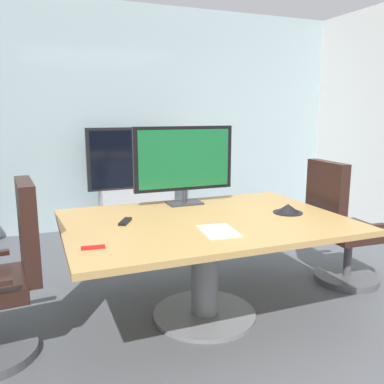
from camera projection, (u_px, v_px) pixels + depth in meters
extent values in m
plane|color=#515459|center=(228.00, 334.00, 2.77)|extent=(7.15, 7.15, 0.00)
cube|color=#9EB2B7|center=(125.00, 118.00, 5.25)|extent=(6.15, 0.10, 2.83)
cube|color=#B2894C|center=(205.00, 222.00, 2.88)|extent=(1.96, 1.37, 0.04)
cylinder|color=slate|center=(205.00, 271.00, 2.95)|extent=(0.20, 0.20, 0.71)
cylinder|color=slate|center=(204.00, 314.00, 3.02)|extent=(0.76, 0.76, 0.03)
cube|color=black|center=(28.00, 229.00, 2.46)|extent=(0.12, 0.46, 0.60)
cylinder|color=#4C4C51|center=(346.00, 278.00, 3.63)|extent=(0.56, 0.56, 0.06)
cylinder|color=#4C4C51|center=(348.00, 256.00, 3.59)|extent=(0.07, 0.07, 0.36)
cube|color=black|center=(350.00, 232.00, 3.55)|extent=(0.51, 0.51, 0.10)
cube|color=black|center=(326.00, 197.00, 3.40)|extent=(0.12, 0.46, 0.60)
cube|color=black|center=(371.00, 227.00, 3.28)|extent=(0.28, 0.07, 0.03)
cube|color=black|center=(330.00, 212.00, 3.76)|extent=(0.28, 0.07, 0.03)
cube|color=#333338|center=(185.00, 203.00, 3.35)|extent=(0.28, 0.18, 0.02)
cylinder|color=#333338|center=(185.00, 196.00, 3.33)|extent=(0.04, 0.04, 0.10)
cube|color=black|center=(184.00, 158.00, 3.29)|extent=(0.84, 0.04, 0.52)
cube|color=#14592D|center=(185.00, 159.00, 3.27)|extent=(0.77, 0.01, 0.47)
cube|color=#B7BABC|center=(137.00, 209.00, 5.16)|extent=(0.90, 0.36, 0.55)
cube|color=black|center=(136.00, 158.00, 5.02)|extent=(1.20, 0.06, 0.76)
cube|color=black|center=(136.00, 158.00, 4.99)|extent=(1.12, 0.01, 0.69)
cone|color=black|center=(288.00, 208.00, 3.04)|extent=(0.19, 0.19, 0.07)
cylinder|color=black|center=(288.00, 212.00, 3.04)|extent=(0.22, 0.22, 0.01)
cube|color=black|center=(125.00, 221.00, 2.78)|extent=(0.12, 0.17, 0.02)
cube|color=red|center=(93.00, 247.00, 2.24)|extent=(0.13, 0.03, 0.02)
cube|color=white|center=(218.00, 231.00, 2.57)|extent=(0.24, 0.32, 0.01)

